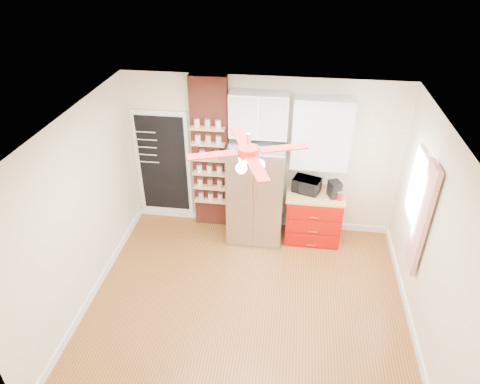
# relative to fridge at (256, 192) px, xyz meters

# --- Properties ---
(floor) EXTENTS (4.50, 4.50, 0.00)m
(floor) POSITION_rel_fridge_xyz_m (0.05, -1.63, -0.88)
(floor) COLOR #935725
(floor) RESTS_ON ground
(ceiling) EXTENTS (4.50, 4.50, 0.00)m
(ceiling) POSITION_rel_fridge_xyz_m (0.05, -1.63, 1.83)
(ceiling) COLOR white
(ceiling) RESTS_ON wall_back
(wall_back) EXTENTS (4.50, 0.02, 2.70)m
(wall_back) POSITION_rel_fridge_xyz_m (0.05, 0.37, 0.48)
(wall_back) COLOR beige
(wall_back) RESTS_ON floor
(wall_front) EXTENTS (4.50, 0.02, 2.70)m
(wall_front) POSITION_rel_fridge_xyz_m (0.05, -3.63, 0.48)
(wall_front) COLOR beige
(wall_front) RESTS_ON floor
(wall_left) EXTENTS (0.02, 4.00, 2.70)m
(wall_left) POSITION_rel_fridge_xyz_m (-2.20, -1.63, 0.48)
(wall_left) COLOR beige
(wall_left) RESTS_ON floor
(wall_right) EXTENTS (0.02, 4.00, 2.70)m
(wall_right) POSITION_rel_fridge_xyz_m (2.30, -1.63, 0.48)
(wall_right) COLOR beige
(wall_right) RESTS_ON floor
(chalkboard) EXTENTS (0.95, 0.05, 1.95)m
(chalkboard) POSITION_rel_fridge_xyz_m (-1.65, 0.33, 0.23)
(chalkboard) COLOR white
(chalkboard) RESTS_ON wall_back
(brick_pillar) EXTENTS (0.60, 0.16, 2.70)m
(brick_pillar) POSITION_rel_fridge_xyz_m (-0.80, 0.29, 0.48)
(brick_pillar) COLOR maroon
(brick_pillar) RESTS_ON floor
(fridge) EXTENTS (0.90, 0.70, 1.75)m
(fridge) POSITION_rel_fridge_xyz_m (0.00, 0.00, 0.00)
(fridge) COLOR #ABABB0
(fridge) RESTS_ON floor
(upper_glass_cabinet) EXTENTS (0.90, 0.35, 0.70)m
(upper_glass_cabinet) POSITION_rel_fridge_xyz_m (0.00, 0.20, 1.27)
(upper_glass_cabinet) COLOR white
(upper_glass_cabinet) RESTS_ON wall_back
(red_cabinet) EXTENTS (0.94, 0.64, 0.90)m
(red_cabinet) POSITION_rel_fridge_xyz_m (0.97, 0.05, -0.42)
(red_cabinet) COLOR #A60803
(red_cabinet) RESTS_ON floor
(upper_shelf_unit) EXTENTS (0.90, 0.30, 1.15)m
(upper_shelf_unit) POSITION_rel_fridge_xyz_m (0.97, 0.22, 1.00)
(upper_shelf_unit) COLOR white
(upper_shelf_unit) RESTS_ON wall_back
(window) EXTENTS (0.04, 0.75, 1.05)m
(window) POSITION_rel_fridge_xyz_m (2.28, -0.73, 0.68)
(window) COLOR white
(window) RESTS_ON wall_right
(curtain) EXTENTS (0.06, 0.40, 1.55)m
(curtain) POSITION_rel_fridge_xyz_m (2.23, -1.28, 0.57)
(curtain) COLOR #B02517
(curtain) RESTS_ON wall_right
(ceiling_fan) EXTENTS (1.40, 1.40, 0.44)m
(ceiling_fan) POSITION_rel_fridge_xyz_m (0.05, -1.63, 1.55)
(ceiling_fan) COLOR silver
(ceiling_fan) RESTS_ON ceiling
(toaster_oven) EXTENTS (0.50, 0.41, 0.24)m
(toaster_oven) POSITION_rel_fridge_xyz_m (0.81, 0.09, 0.14)
(toaster_oven) COLOR black
(toaster_oven) RESTS_ON red_cabinet
(coffee_maker) EXTENTS (0.24, 0.25, 0.27)m
(coffee_maker) POSITION_rel_fridge_xyz_m (1.25, -0.00, 0.16)
(coffee_maker) COLOR black
(coffee_maker) RESTS_ON red_cabinet
(canister_left) EXTENTS (0.12, 0.12, 0.13)m
(canister_left) POSITION_rel_fridge_xyz_m (1.34, -0.09, 0.09)
(canister_left) COLOR red
(canister_left) RESTS_ON red_cabinet
(canister_right) EXTENTS (0.13, 0.13, 0.14)m
(canister_right) POSITION_rel_fridge_xyz_m (1.34, 0.12, 0.10)
(canister_right) COLOR red
(canister_right) RESTS_ON red_cabinet
(pantry_jar_oats) EXTENTS (0.12, 0.12, 0.14)m
(pantry_jar_oats) POSITION_rel_fridge_xyz_m (-0.90, 0.13, 0.57)
(pantry_jar_oats) COLOR beige
(pantry_jar_oats) RESTS_ON brick_pillar
(pantry_jar_beans) EXTENTS (0.11, 0.11, 0.14)m
(pantry_jar_beans) POSITION_rel_fridge_xyz_m (-0.66, 0.16, 0.57)
(pantry_jar_beans) COLOR #98674D
(pantry_jar_beans) RESTS_ON brick_pillar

